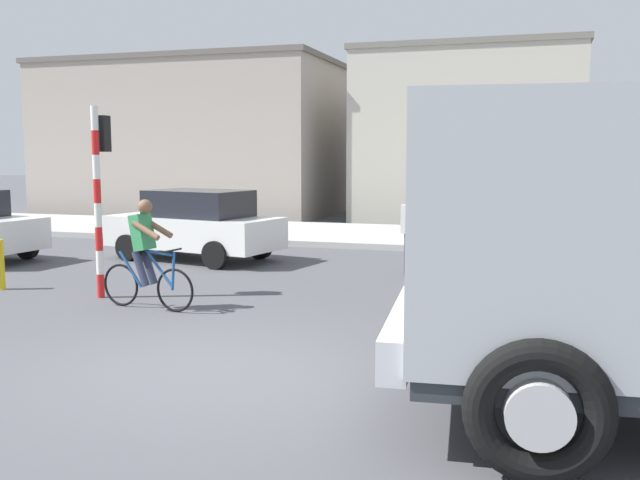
% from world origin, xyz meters
% --- Properties ---
extents(ground_plane, '(120.00, 120.00, 0.00)m').
position_xyz_m(ground_plane, '(0.00, 0.00, 0.00)').
color(ground_plane, '#4C4C51').
extents(sidewalk_far, '(80.00, 5.00, 0.16)m').
position_xyz_m(sidewalk_far, '(0.00, 12.75, 0.08)').
color(sidewalk_far, '#ADADA8').
rests_on(sidewalk_far, ground).
extents(cyclist, '(1.72, 0.53, 1.72)m').
position_xyz_m(cyclist, '(-2.16, 2.56, 0.86)').
color(cyclist, black).
rests_on(cyclist, ground).
extents(traffic_light_pole, '(0.24, 0.43, 3.20)m').
position_xyz_m(traffic_light_pole, '(-3.38, 3.19, 2.07)').
color(traffic_light_pole, red).
rests_on(traffic_light_pole, ground).
extents(car_far_side, '(4.26, 2.47, 1.60)m').
position_xyz_m(car_far_side, '(-3.83, 7.44, 0.82)').
color(car_far_side, white).
rests_on(car_far_side, ground).
extents(pedestrian_near_kerb, '(0.34, 0.22, 1.62)m').
position_xyz_m(pedestrian_near_kerb, '(1.21, 6.85, 0.85)').
color(pedestrian_near_kerb, '#2D334C').
rests_on(pedestrian_near_kerb, ground).
extents(bollard_far, '(0.14, 0.14, 0.90)m').
position_xyz_m(bollard_far, '(-5.51, 3.19, 0.45)').
color(bollard_far, gold).
rests_on(bollard_far, ground).
extents(building_corner_left, '(11.76, 7.31, 6.11)m').
position_xyz_m(building_corner_left, '(-10.05, 19.81, 3.06)').
color(building_corner_left, '#9E9389').
rests_on(building_corner_left, ground).
extents(building_mid_block, '(7.99, 6.33, 6.18)m').
position_xyz_m(building_mid_block, '(1.07, 19.99, 3.09)').
color(building_mid_block, '#B2AD9E').
rests_on(building_mid_block, ground).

